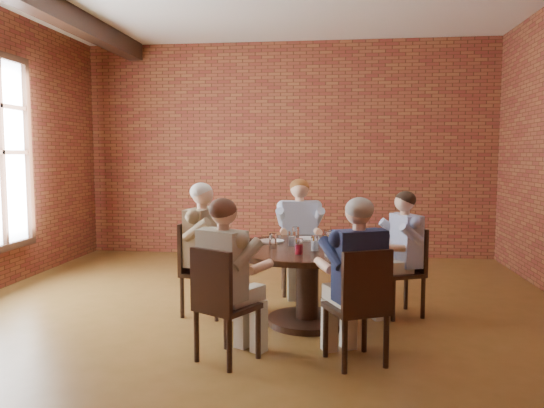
# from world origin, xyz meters

# --- Properties ---
(floor) EXTENTS (7.00, 7.00, 0.00)m
(floor) POSITION_xyz_m (0.00, 0.00, 0.00)
(floor) COLOR brown
(floor) RESTS_ON ground
(wall_back) EXTENTS (7.00, 0.00, 7.00)m
(wall_back) POSITION_xyz_m (0.00, 3.50, 1.70)
(wall_back) COLOR brown
(wall_back) RESTS_ON ground
(wall_front) EXTENTS (7.00, 0.00, 7.00)m
(wall_front) POSITION_xyz_m (0.00, -3.50, 1.70)
(wall_front) COLOR brown
(wall_front) RESTS_ON ground
(dining_table) EXTENTS (1.52, 1.52, 0.75)m
(dining_table) POSITION_xyz_m (0.51, 0.00, 0.53)
(dining_table) COLOR black
(dining_table) RESTS_ON floor
(chair_a) EXTENTS (0.51, 0.51, 0.89)m
(chair_a) POSITION_xyz_m (1.50, 0.41, 0.49)
(chair_a) COLOR black
(chair_a) RESTS_ON floor
(diner_a) EXTENTS (0.73, 0.67, 1.25)m
(diner_a) POSITION_xyz_m (1.43, 0.38, 0.63)
(diner_a) COLOR #394E95
(diner_a) RESTS_ON floor
(chair_b) EXTENTS (0.48, 0.48, 0.94)m
(chair_b) POSITION_xyz_m (0.35, 1.20, 0.51)
(chair_b) COLOR black
(chair_b) RESTS_ON floor
(diner_b) EXTENTS (0.61, 0.72, 1.34)m
(diner_b) POSITION_xyz_m (0.37, 1.12, 0.67)
(diner_b) COLOR #95A1BD
(diner_b) RESTS_ON floor
(chair_c) EXTENTS (0.50, 0.50, 0.94)m
(chair_c) POSITION_xyz_m (-0.60, 0.20, 0.51)
(chair_c) COLOR black
(chair_c) RESTS_ON floor
(diner_c) EXTENTS (0.73, 0.63, 1.34)m
(diner_c) POSITION_xyz_m (-0.52, 0.18, 0.67)
(diner_c) COLOR brown
(diner_c) RESTS_ON floor
(chair_d) EXTENTS (0.55, 0.55, 0.91)m
(chair_d) POSITION_xyz_m (-0.10, -1.06, 0.50)
(chair_d) COLOR black
(chair_d) RESTS_ON floor
(diner_d) EXTENTS (0.74, 0.78, 1.29)m
(diner_d) POSITION_xyz_m (-0.06, -0.99, 0.64)
(diner_d) COLOR #C3A499
(diner_d) RESTS_ON floor
(chair_e) EXTENTS (0.54, 0.54, 0.92)m
(chair_e) POSITION_xyz_m (0.97, -0.99, 0.50)
(chair_e) COLOR black
(chair_e) RESTS_ON floor
(diner_e) EXTENTS (0.72, 0.78, 1.29)m
(diner_e) POSITION_xyz_m (0.94, -0.91, 0.65)
(diner_e) COLOR #161E3F
(diner_e) RESTS_ON floor
(plate_a) EXTENTS (0.26, 0.26, 0.01)m
(plate_a) POSITION_xyz_m (0.88, 0.26, 0.76)
(plate_a) COLOR white
(plate_a) RESTS_ON dining_table
(plate_b) EXTENTS (0.26, 0.26, 0.01)m
(plate_b) POSITION_xyz_m (0.49, 0.43, 0.76)
(plate_b) COLOR white
(plate_b) RESTS_ON dining_table
(plate_c) EXTENTS (0.26, 0.26, 0.01)m
(plate_c) POSITION_xyz_m (0.14, 0.23, 0.76)
(plate_c) COLOR white
(plate_c) RESTS_ON dining_table
(plate_d) EXTENTS (0.26, 0.26, 0.01)m
(plate_d) POSITION_xyz_m (0.81, -0.42, 0.76)
(plate_d) COLOR white
(plate_d) RESTS_ON dining_table
(glass_a) EXTENTS (0.07, 0.07, 0.14)m
(glass_a) POSITION_xyz_m (0.72, 0.08, 0.82)
(glass_a) COLOR white
(glass_a) RESTS_ON dining_table
(glass_b) EXTENTS (0.07, 0.07, 0.14)m
(glass_b) POSITION_xyz_m (0.71, 0.17, 0.82)
(glass_b) COLOR white
(glass_b) RESTS_ON dining_table
(glass_c) EXTENTS (0.07, 0.07, 0.14)m
(glass_c) POSITION_xyz_m (0.38, 0.35, 0.82)
(glass_c) COLOR white
(glass_c) RESTS_ON dining_table
(glass_d) EXTENTS (0.07, 0.07, 0.14)m
(glass_d) POSITION_xyz_m (0.36, 0.04, 0.82)
(glass_d) COLOR white
(glass_d) RESTS_ON dining_table
(glass_e) EXTENTS (0.07, 0.07, 0.14)m
(glass_e) POSITION_xyz_m (0.20, -0.12, 0.82)
(glass_e) COLOR white
(glass_e) RESTS_ON dining_table
(glass_f) EXTENTS (0.07, 0.07, 0.14)m
(glass_f) POSITION_xyz_m (0.46, -0.40, 0.82)
(glass_f) COLOR white
(glass_f) RESTS_ON dining_table
(glass_g) EXTENTS (0.07, 0.07, 0.14)m
(glass_g) POSITION_xyz_m (0.59, -0.21, 0.82)
(glass_g) COLOR white
(glass_g) RESTS_ON dining_table
(glass_h) EXTENTS (0.07, 0.07, 0.14)m
(glass_h) POSITION_xyz_m (0.84, -0.03, 0.82)
(glass_h) COLOR white
(glass_h) RESTS_ON dining_table
(smartphone) EXTENTS (0.13, 0.16, 0.01)m
(smartphone) POSITION_xyz_m (0.86, -0.21, 0.75)
(smartphone) COLOR black
(smartphone) RESTS_ON dining_table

